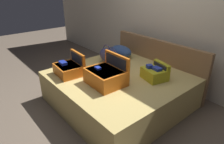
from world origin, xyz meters
The scene contains 9 objects.
ground_plane centered at (0.00, 0.00, 0.00)m, with size 12.00×12.00×0.00m, color #6B5B4C.
back_wall centered at (0.00, 1.65, 1.30)m, with size 8.00×0.10×2.60m, color beige.
bed centered at (0.00, 0.40, 0.25)m, with size 1.90×1.82×0.49m, color tan.
headboard centered at (0.00, 1.35, 0.44)m, with size 1.94×0.08×0.89m, color olive.
hard_case_large centered at (0.08, 0.09, 0.62)m, with size 0.53×0.46×0.40m.
hard_case_medium centered at (-0.54, -0.16, 0.60)m, with size 0.45×0.40×0.33m.
hard_case_small centered at (0.43, 0.73, 0.59)m, with size 0.39×0.37×0.24m.
duffel_bag centered at (-0.47, 0.60, 0.63)m, with size 0.55×0.26×0.33m.
pillow_near_headboard centered at (-0.61, 1.00, 0.60)m, with size 0.48×0.31×0.22m, color navy.
Camera 1 is at (2.07, -1.47, 1.84)m, focal length 31.86 mm.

